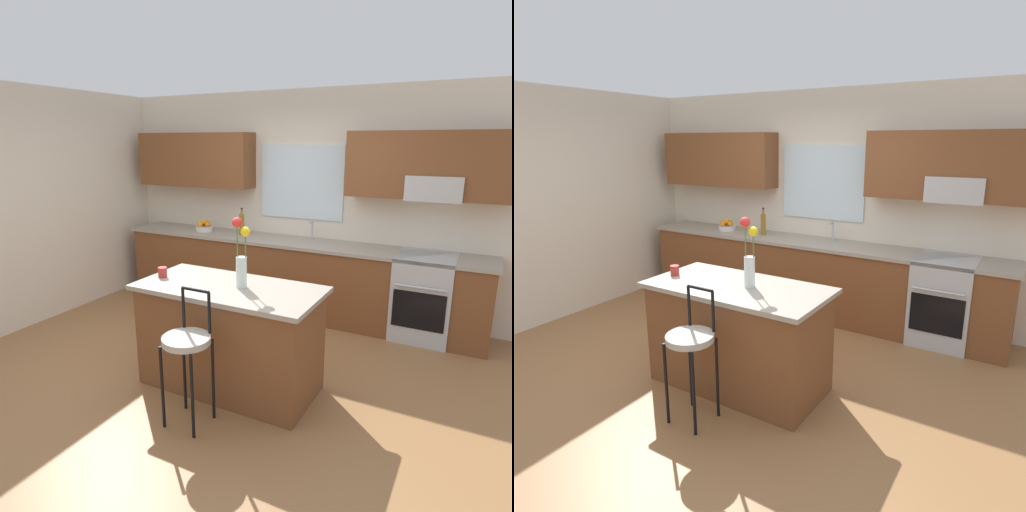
# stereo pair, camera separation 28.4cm
# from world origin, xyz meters

# --- Properties ---
(ground_plane) EXTENTS (14.00, 14.00, 0.00)m
(ground_plane) POSITION_xyz_m (0.00, 0.00, 0.00)
(ground_plane) COLOR olive
(wall_left) EXTENTS (0.12, 4.60, 2.70)m
(wall_left) POSITION_xyz_m (-2.56, 0.30, 1.35)
(wall_left) COLOR beige
(wall_left) RESTS_ON ground
(back_wall_assembly) EXTENTS (5.60, 0.50, 2.70)m
(back_wall_assembly) POSITION_xyz_m (0.03, 1.99, 1.50)
(back_wall_assembly) COLOR beige
(back_wall_assembly) RESTS_ON ground
(counter_run) EXTENTS (4.56, 0.64, 0.92)m
(counter_run) POSITION_xyz_m (0.00, 1.70, 0.47)
(counter_run) COLOR brown
(counter_run) RESTS_ON ground
(sink_faucet) EXTENTS (0.02, 0.13, 0.23)m
(sink_faucet) POSITION_xyz_m (0.21, 1.84, 1.06)
(sink_faucet) COLOR #B7BABC
(sink_faucet) RESTS_ON counter_run
(oven_range) EXTENTS (0.60, 0.64, 0.92)m
(oven_range) POSITION_xyz_m (1.57, 1.68, 0.46)
(oven_range) COLOR #B7BABC
(oven_range) RESTS_ON ground
(kitchen_island) EXTENTS (1.56, 0.78, 0.92)m
(kitchen_island) POSITION_xyz_m (0.24, -0.17, 0.46)
(kitchen_island) COLOR brown
(kitchen_island) RESTS_ON ground
(bar_stool_near) EXTENTS (0.36, 0.36, 1.04)m
(bar_stool_near) POSITION_xyz_m (0.24, -0.77, 0.64)
(bar_stool_near) COLOR black
(bar_stool_near) RESTS_ON ground
(flower_vase) EXTENTS (0.15, 0.10, 0.59)m
(flower_vase) POSITION_xyz_m (0.35, -0.15, 1.18)
(flower_vase) COLOR silver
(flower_vase) RESTS_ON kitchen_island
(mug_ceramic) EXTENTS (0.08, 0.08, 0.09)m
(mug_ceramic) POSITION_xyz_m (-0.41, -0.22, 0.97)
(mug_ceramic) COLOR #A52D28
(mug_ceramic) RESTS_ON kitchen_island
(fruit_bowl_oranges) EXTENTS (0.24, 0.24, 0.16)m
(fruit_bowl_oranges) POSITION_xyz_m (-1.28, 1.70, 0.98)
(fruit_bowl_oranges) COLOR silver
(fruit_bowl_oranges) RESTS_ON counter_run
(bottle_olive_oil) EXTENTS (0.06, 0.06, 0.35)m
(bottle_olive_oil) POSITION_xyz_m (-0.69, 1.70, 1.06)
(bottle_olive_oil) COLOR olive
(bottle_olive_oil) RESTS_ON counter_run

